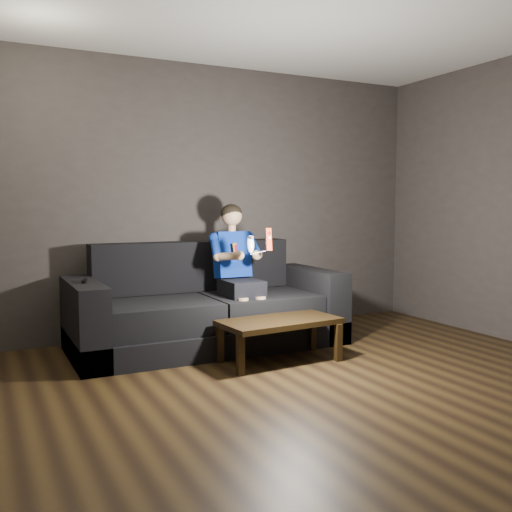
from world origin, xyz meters
TOP-DOWN VIEW (x-y plane):
  - floor at (0.00, 0.00)m, footprint 5.00×5.00m
  - back_wall at (0.00, 2.50)m, footprint 5.00×0.04m
  - sofa at (-0.19, 1.90)m, footprint 2.45×1.06m
  - child at (0.09, 1.83)m, footprint 0.48×0.59m
  - wii_remote_red at (0.18, 1.37)m, footprint 0.06×0.08m
  - nunchuk_white at (0.01, 1.38)m, footprint 0.09×0.11m
  - wii_remote_black at (-1.29, 1.81)m, footprint 0.07×0.14m
  - coffee_table at (0.16, 1.13)m, footprint 1.03×0.58m

SIDE VIEW (x-z plane):
  - floor at x=0.00m, z-range 0.00..0.00m
  - sofa at x=-0.19m, z-range -0.16..0.78m
  - coffee_table at x=0.16m, z-range 0.13..0.49m
  - wii_remote_black at x=-1.29m, z-range 0.67..0.70m
  - child at x=0.09m, z-range 0.19..1.38m
  - nunchuk_white at x=0.01m, z-range 0.89..1.05m
  - wii_remote_red at x=0.18m, z-range 0.91..1.10m
  - back_wall at x=0.00m, z-range 0.00..2.70m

